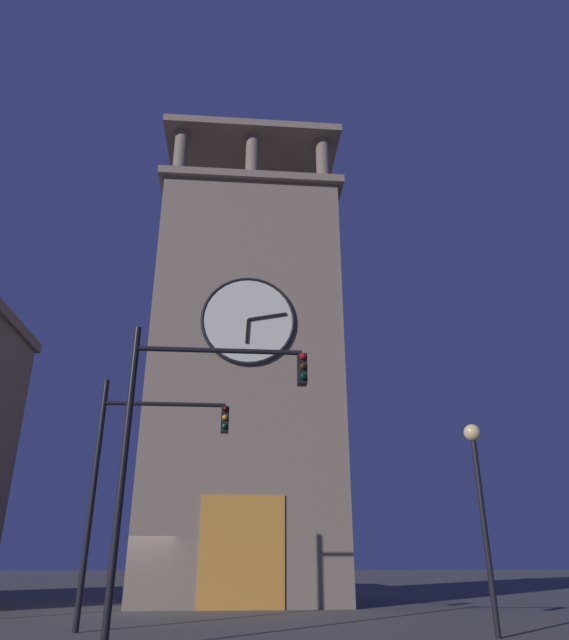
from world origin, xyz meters
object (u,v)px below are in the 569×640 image
traffic_signal_far (137,461)px  clocktower (246,374)px  traffic_signal_near (183,425)px  street_lamp (479,482)px

traffic_signal_far → clocktower: bearing=-107.0°
traffic_signal_near → traffic_signal_far: traffic_signal_near is taller
clocktower → street_lamp: (-5.81, 12.03, -6.52)m
clocktower → traffic_signal_near: bearing=83.4°
clocktower → traffic_signal_near: size_ratio=3.71×
clocktower → traffic_signal_near: (1.56, 13.52, -5.50)m
traffic_signal_near → traffic_signal_far: (1.52, -3.45, -0.29)m
traffic_signal_near → clocktower: bearing=-96.6°
traffic_signal_near → traffic_signal_far: bearing=-66.2°
traffic_signal_near → street_lamp: bearing=-168.6°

